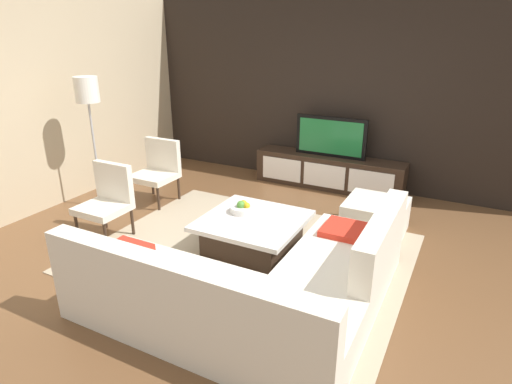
{
  "coord_description": "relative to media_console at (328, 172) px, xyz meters",
  "views": [
    {
      "loc": [
        1.89,
        -3.66,
        2.34
      ],
      "look_at": [
        -0.25,
        0.46,
        0.54
      ],
      "focal_mm": 30.16,
      "sensor_mm": 36.0,
      "label": 1
    }
  ],
  "objects": [
    {
      "name": "television",
      "position": [
        -0.0,
        0.0,
        0.55
      ],
      "size": [
        1.08,
        0.06,
        0.6
      ],
      "color": "black",
      "rests_on": "media_console"
    },
    {
      "name": "coffee_table",
      "position": [
        -0.1,
        -2.3,
        -0.05
      ],
      "size": [
        1.07,
        1.05,
        0.38
      ],
      "color": "#332319",
      "rests_on": "ground"
    },
    {
      "name": "accent_chair_near",
      "position": [
        -1.76,
        -2.75,
        0.24
      ],
      "size": [
        0.53,
        0.5,
        0.87
      ],
      "rotation": [
        0.0,
        0.0,
        0.01
      ],
      "color": "#332319",
      "rests_on": "ground"
    },
    {
      "name": "media_console",
      "position": [
        0.0,
        0.0,
        0.0
      ],
      "size": [
        2.27,
        0.43,
        0.5
      ],
      "color": "#332319",
      "rests_on": "ground"
    },
    {
      "name": "sectional_couch",
      "position": [
        0.51,
        -3.31,
        0.03
      ],
      "size": [
        2.42,
        2.27,
        0.81
      ],
      "color": "silver",
      "rests_on": "ground"
    },
    {
      "name": "fruit_bowl",
      "position": [
        -0.28,
        -2.2,
        0.18
      ],
      "size": [
        0.28,
        0.28,
        0.14
      ],
      "color": "silver",
      "rests_on": "coffee_table"
    },
    {
      "name": "area_rug",
      "position": [
        -0.1,
        -2.4,
        -0.24
      ],
      "size": [
        3.33,
        2.64,
        0.01
      ],
      "primitive_type": "cube",
      "color": "tan",
      "rests_on": "ground"
    },
    {
      "name": "ottoman",
      "position": [
        1.0,
        -1.23,
        -0.05
      ],
      "size": [
        0.7,
        0.7,
        0.4
      ],
      "primitive_type": "cube",
      "color": "silver",
      "rests_on": "ground"
    },
    {
      "name": "ground_plane",
      "position": [
        -0.0,
        -2.4,
        -0.25
      ],
      "size": [
        14.0,
        14.0,
        0.0
      ],
      "primitive_type": "plane",
      "color": "brown"
    },
    {
      "name": "feature_wall_back",
      "position": [
        -0.0,
        0.3,
        1.15
      ],
      "size": [
        6.4,
        0.12,
        2.8
      ],
      "primitive_type": "cube",
      "color": "black",
      "rests_on": "ground"
    },
    {
      "name": "side_wall_left",
      "position": [
        -3.2,
        -2.2,
        1.15
      ],
      "size": [
        0.12,
        5.2,
        2.8
      ],
      "primitive_type": "cube",
      "color": "#C6B28E",
      "rests_on": "ground"
    },
    {
      "name": "accent_chair_far",
      "position": [
        -1.98,
        -1.6,
        0.24
      ],
      "size": [
        0.56,
        0.53,
        0.87
      ],
      "rotation": [
        0.0,
        0.0,
        0.04
      ],
      "color": "#332319",
      "rests_on": "ground"
    },
    {
      "name": "floor_lamp",
      "position": [
        -2.54,
        -2.16,
        1.22
      ],
      "size": [
        0.3,
        0.3,
        1.75
      ],
      "color": "#A5A5AA",
      "rests_on": "ground"
    }
  ]
}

